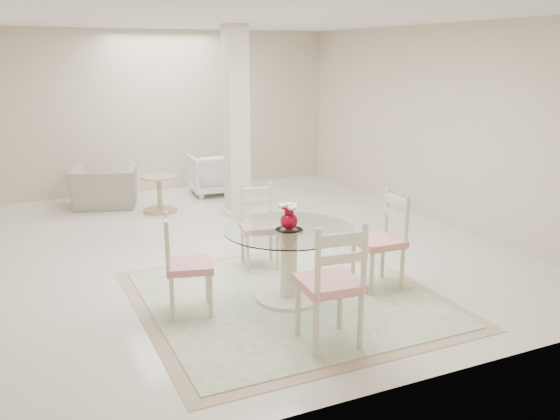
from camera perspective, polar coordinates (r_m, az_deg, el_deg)
name	(u,v)px	position (r m, az deg, el deg)	size (l,w,h in m)	color
ground	(238,245)	(7.38, -4.10, -3.43)	(7.00, 7.00, 0.00)	silver
room_shell	(235,94)	(7.02, -4.38, 11.10)	(6.02, 7.02, 2.71)	beige
column	(236,124)	(8.45, -4.23, 8.30)	(0.30, 0.30, 2.70)	beige
area_rug	(289,299)	(5.80, 0.84, -8.54)	(2.81, 2.81, 0.02)	tan
dining_table	(289,264)	(5.67, 0.85, -5.24)	(1.24, 1.24, 0.71)	#F4E4C9
red_vase	(289,216)	(5.52, 0.88, -0.59)	(0.19, 0.18, 0.25)	#9C041A
dining_chair_east	(385,233)	(6.01, 10.04, -2.19)	(0.45, 0.44, 1.09)	beige
dining_chair_north	(258,220)	(6.53, -2.11, -0.95)	(0.47, 0.47, 1.01)	beige
dining_chair_west	(182,258)	(5.38, -9.45, -4.57)	(0.50, 0.50, 1.03)	beige
dining_chair_south	(333,276)	(4.69, 5.15, -6.36)	(0.51, 0.51, 1.17)	beige
recliner_taupe	(104,187)	(9.52, -16.56, 2.12)	(0.96, 0.84, 0.62)	#9F9383
armchair_white	(213,174)	(10.05, -6.51, 3.47)	(0.73, 0.75, 0.68)	silver
side_table	(160,195)	(9.06, -11.51, 1.42)	(0.52, 0.52, 0.54)	tan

